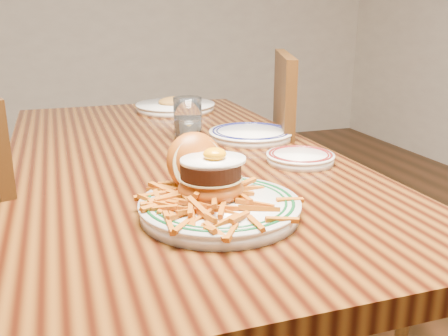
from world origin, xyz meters
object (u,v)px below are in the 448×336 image
object	(u,v)px
chair_right	(318,188)
side_plate	(300,157)
main_plate	(215,193)
table	(173,184)

from	to	relation	value
chair_right	side_plate	world-z (taller)	chair_right
main_plate	side_plate	xyz separation A→B (m)	(0.30, 0.25, -0.02)
table	main_plate	bearing A→B (deg)	-92.19
side_plate	main_plate	bearing A→B (deg)	-147.03
table	chair_right	size ratio (longest dim) A/B	1.62
table	chair_right	xyz separation A→B (m)	(0.55, 0.17, -0.13)
side_plate	chair_right	bearing A→B (deg)	47.77
main_plate	chair_right	bearing A→B (deg)	38.02
main_plate	table	bearing A→B (deg)	78.80
table	main_plate	world-z (taller)	main_plate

